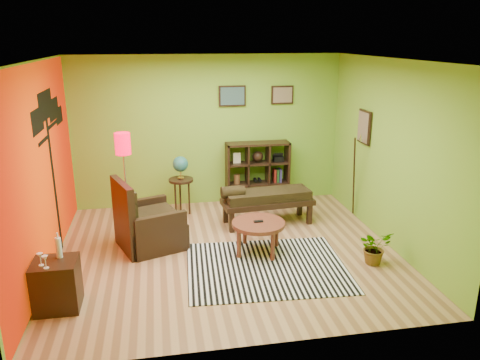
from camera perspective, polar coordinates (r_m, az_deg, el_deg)
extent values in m
plane|color=tan|center=(7.11, -1.57, -8.75)|extent=(5.00, 5.00, 0.00)
cube|color=#7BB332|center=(8.79, -3.87, 5.94)|extent=(5.00, 0.04, 2.80)
cube|color=#7BB332|center=(4.51, 2.61, -5.03)|extent=(5.00, 0.04, 2.80)
cube|color=#7BB332|center=(6.73, -23.22, 1.08)|extent=(0.04, 4.50, 2.80)
cube|color=#7BB332|center=(7.40, 17.88, 3.00)|extent=(0.04, 4.50, 2.80)
cube|color=white|center=(6.40, -1.78, 14.43)|extent=(5.00, 4.50, 0.04)
cube|color=#EB3B03|center=(6.73, -23.05, 1.09)|extent=(0.01, 4.45, 2.75)
cube|color=black|center=(7.33, -21.70, -0.36)|extent=(0.01, 0.14, 2.10)
cube|color=black|center=(6.64, -23.45, 6.61)|extent=(0.01, 0.65, 0.32)
cube|color=black|center=(7.15, -22.63, 8.43)|extent=(0.01, 0.85, 0.40)
cube|color=black|center=(7.65, -21.76, 8.03)|extent=(0.01, 0.70, 0.32)
cube|color=black|center=(8.01, -21.18, 7.36)|extent=(0.01, 0.50, 0.26)
cube|color=black|center=(8.72, -0.95, 10.21)|extent=(0.50, 0.03, 0.38)
cube|color=#436969|center=(8.70, -0.92, 10.19)|extent=(0.44, 0.01, 0.32)
cube|color=black|center=(8.92, 5.18, 10.30)|extent=(0.42, 0.03, 0.34)
cube|color=#957C61|center=(8.90, 5.22, 10.28)|extent=(0.36, 0.01, 0.28)
cube|color=black|center=(8.12, 14.93, 6.26)|extent=(0.03, 0.44, 0.56)
cube|color=#957C61|center=(8.11, 14.77, 6.26)|extent=(0.01, 0.38, 0.50)
cylinder|color=black|center=(8.27, 13.72, 0.33)|extent=(0.23, 0.34, 1.46)
cone|color=silver|center=(7.96, 14.52, 5.13)|extent=(0.08, 0.09, 0.16)
cube|color=white|center=(6.67, 3.24, -10.53)|extent=(2.30, 1.89, 0.01)
cylinder|color=brown|center=(6.93, 2.26, -5.35)|extent=(0.79, 0.79, 0.06)
cylinder|color=brown|center=(7.22, 4.48, -6.51)|extent=(0.06, 0.06, 0.43)
cylinder|color=brown|center=(7.28, 0.59, -6.24)|extent=(0.06, 0.06, 0.43)
cylinder|color=brown|center=(6.77, 4.01, -8.16)|extent=(0.06, 0.06, 0.43)
cylinder|color=brown|center=(6.84, -0.14, -7.85)|extent=(0.06, 0.06, 0.43)
cube|color=black|center=(6.91, 2.26, -5.06)|extent=(0.13, 0.06, 0.02)
cube|color=black|center=(7.36, -10.66, -6.40)|extent=(1.11, 1.10, 0.40)
cube|color=black|center=(7.12, -13.97, -4.43)|extent=(0.39, 0.84, 1.09)
cube|color=black|center=(6.96, -9.56, -6.68)|extent=(0.78, 0.36, 0.64)
cube|color=black|center=(7.68, -11.75, -4.50)|extent=(0.78, 0.36, 0.64)
cube|color=tan|center=(7.27, -10.55, -4.42)|extent=(0.88, 0.87, 0.14)
cube|color=tan|center=(7.07, -13.47, -2.83)|extent=(0.30, 0.63, 0.50)
cube|color=black|center=(6.04, -21.43, -11.80)|extent=(0.51, 0.46, 0.60)
cylinder|color=white|center=(5.93, -21.23, -7.71)|extent=(0.07, 0.07, 0.25)
cylinder|color=white|center=(5.87, -21.39, -6.33)|extent=(0.02, 0.02, 0.07)
cylinder|color=white|center=(5.86, -23.07, -9.54)|extent=(0.06, 0.06, 0.01)
cylinder|color=white|center=(5.84, -23.13, -9.10)|extent=(0.01, 0.01, 0.09)
cone|color=white|center=(5.81, -23.21, -8.48)|extent=(0.07, 0.07, 0.06)
cylinder|color=white|center=(5.77, -22.55, -9.88)|extent=(0.06, 0.06, 0.01)
cylinder|color=white|center=(5.75, -22.61, -9.44)|extent=(0.01, 0.01, 0.09)
cone|color=white|center=(5.72, -22.69, -8.81)|extent=(0.07, 0.07, 0.06)
cylinder|color=silver|center=(7.94, -13.34, -6.24)|extent=(0.25, 0.25, 0.03)
cylinder|color=silver|center=(7.67, -13.72, -0.99)|extent=(0.02, 0.02, 1.56)
cylinder|color=#FA0022|center=(7.49, -14.12, 4.32)|extent=(0.24, 0.24, 0.34)
cylinder|color=black|center=(8.42, -7.21, -0.01)|extent=(0.44, 0.44, 0.04)
cylinder|color=black|center=(8.48, -6.21, -2.20)|extent=(0.03, 0.03, 0.62)
cylinder|color=black|center=(8.66, -7.29, -1.83)|extent=(0.03, 0.03, 0.62)
cylinder|color=black|center=(8.44, -7.86, -2.36)|extent=(0.03, 0.03, 0.62)
cylinder|color=gold|center=(8.41, -7.22, 0.28)|extent=(0.11, 0.11, 0.02)
cylinder|color=gold|center=(8.39, -7.23, 0.71)|extent=(0.02, 0.02, 0.11)
sphere|color=#15579A|center=(8.34, -7.28, 1.94)|extent=(0.27, 0.27, 0.27)
cube|color=black|center=(8.81, -1.54, 0.63)|extent=(0.04, 0.35, 1.20)
cube|color=black|center=(9.05, 5.74, 1.00)|extent=(0.04, 0.35, 1.20)
cube|color=black|center=(9.09, 2.11, -2.69)|extent=(1.20, 0.35, 0.04)
cube|color=black|center=(8.77, 2.19, 4.46)|extent=(1.20, 0.35, 0.04)
cube|color=black|center=(8.87, 0.89, 0.76)|extent=(0.03, 0.33, 1.12)
cube|color=black|center=(8.96, 3.40, 0.88)|extent=(0.03, 0.33, 1.12)
cube|color=black|center=(8.97, 2.13, -0.40)|extent=(1.12, 0.33, 0.03)
cube|color=black|center=(8.86, 2.16, 2.06)|extent=(1.12, 0.33, 0.03)
cylinder|color=beige|center=(9.00, -0.38, -2.42)|extent=(0.20, 0.20, 0.07)
sphere|color=black|center=(8.83, 2.17, 2.88)|extent=(0.20, 0.20, 0.20)
cube|color=black|center=(8.93, 4.68, 2.61)|extent=(0.18, 0.15, 0.10)
cylinder|color=black|center=(8.94, 1.89, 0.01)|extent=(0.06, 0.12, 0.06)
cylinder|color=black|center=(8.96, 2.39, 0.04)|extent=(0.06, 0.12, 0.06)
ellipsoid|color=#384C26|center=(9.15, 4.56, -2.06)|extent=(0.18, 0.18, 0.09)
cylinder|color=brown|center=(8.87, -0.39, 0.07)|extent=(0.12, 0.12, 0.18)
cube|color=beige|center=(8.75, -0.39, 2.70)|extent=(0.14, 0.03, 0.20)
cube|color=maroon|center=(9.00, 4.20, 0.56)|extent=(0.04, 0.18, 0.26)
cube|color=#1E4C1E|center=(9.02, 4.53, 0.58)|extent=(0.04, 0.18, 0.26)
cube|color=navy|center=(9.03, 4.87, 0.59)|extent=(0.04, 0.18, 0.26)
cube|color=black|center=(8.02, 3.37, -2.67)|extent=(1.60, 0.69, 0.09)
cube|color=tan|center=(7.98, 3.38, -1.85)|extent=(1.48, 0.61, 0.16)
cylinder|color=tan|center=(7.78, -0.88, -1.46)|extent=(0.40, 0.23, 0.20)
cube|color=black|center=(8.52, 7.28, -3.13)|extent=(0.08, 0.08, 0.34)
cube|color=black|center=(8.12, -1.79, -4.03)|extent=(0.08, 0.08, 0.34)
cube|color=black|center=(8.13, 8.46, -4.17)|extent=(0.08, 0.08, 0.34)
cube|color=black|center=(7.71, -1.02, -5.18)|extent=(0.08, 0.08, 0.34)
imported|color=#26661E|center=(6.97, 16.05, -8.26)|extent=(0.54, 0.58, 0.39)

